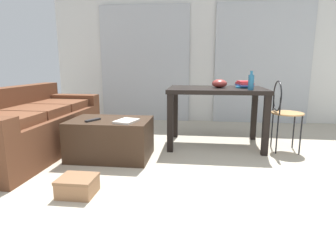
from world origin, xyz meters
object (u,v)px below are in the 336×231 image
at_px(bowl, 219,84).
at_px(book_stack, 244,85).
at_px(couch, 31,127).
at_px(shoebox, 78,186).
at_px(bottle_near, 251,82).
at_px(tv_remote_primary, 93,120).
at_px(coffee_table, 111,139).
at_px(wire_chair, 282,107).
at_px(magazine, 126,121).
at_px(craft_table, 216,96).

bearing_deg(bowl, book_stack, 10.80).
bearing_deg(couch, shoebox, -42.74).
xyz_separation_m(bottle_near, tv_remote_primary, (-1.72, -0.47, -0.39)).
xyz_separation_m(bottle_near, bowl, (-0.34, 0.25, -0.04)).
xyz_separation_m(coffee_table, book_stack, (1.54, 0.68, 0.57)).
distance_m(couch, wire_chair, 3.00).
bearing_deg(bowl, wire_chair, -10.87).
bearing_deg(book_stack, shoebox, -134.36).
xyz_separation_m(couch, magazine, (1.22, -0.18, 0.14)).
bearing_deg(magazine, bowl, 52.34).
xyz_separation_m(coffee_table, bowl, (1.22, 0.62, 0.58)).
relative_size(coffee_table, tv_remote_primary, 4.77).
bearing_deg(craft_table, book_stack, 11.07).
distance_m(craft_table, bowl, 0.17).
bearing_deg(bowl, magazine, -143.86).
height_order(tv_remote_primary, shoebox, tv_remote_primary).
bearing_deg(tv_remote_primary, magazine, 26.04).
height_order(craft_table, bottle_near, bottle_near).
height_order(coffee_table, wire_chair, wire_chair).
relative_size(coffee_table, wire_chair, 1.03).
distance_m(couch, magazine, 1.24).
xyz_separation_m(bottle_near, magazine, (-1.34, -0.49, -0.39)).
xyz_separation_m(craft_table, bowl, (0.04, 0.01, 0.16)).
distance_m(coffee_table, craft_table, 1.40).
bearing_deg(magazine, tv_remote_primary, -165.95).
xyz_separation_m(bowl, book_stack, (0.32, 0.06, -0.01)).
height_order(wire_chair, tv_remote_primary, wire_chair).
relative_size(magazine, shoebox, 0.85).
bearing_deg(wire_chair, book_stack, 154.31).
xyz_separation_m(coffee_table, tv_remote_primary, (-0.15, -0.10, 0.23)).
xyz_separation_m(couch, wire_chair, (2.97, 0.41, 0.22)).
relative_size(bowl, book_stack, 0.58).
xyz_separation_m(wire_chair, tv_remote_primary, (-2.12, -0.58, -0.09)).
height_order(book_stack, shoebox, book_stack).
relative_size(coffee_table, bottle_near, 4.08).
relative_size(bottle_near, book_stack, 0.67).
bearing_deg(shoebox, tv_remote_primary, 102.61).
height_order(couch, bowl, bowl).
xyz_separation_m(couch, coffee_table, (1.00, -0.07, -0.09)).
height_order(bottle_near, tv_remote_primary, bottle_near).
xyz_separation_m(coffee_table, bottle_near, (1.56, 0.37, 0.62)).
bearing_deg(craft_table, magazine, -143.18).
bearing_deg(bottle_near, tv_remote_primary, -164.59).
distance_m(bowl, book_stack, 0.32).
xyz_separation_m(couch, shoebox, (1.02, -0.95, -0.24)).
distance_m(coffee_table, tv_remote_primary, 0.29).
bearing_deg(shoebox, bottle_near, 39.02).
distance_m(book_stack, shoebox, 2.29).
distance_m(couch, coffee_table, 1.01).
distance_m(bowl, tv_remote_primary, 1.60).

